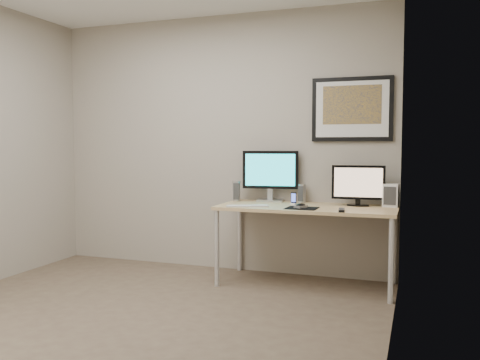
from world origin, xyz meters
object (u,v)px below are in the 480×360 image
at_px(framed_art, 352,109).
at_px(fan_unit, 391,195).
at_px(desk, 307,213).
at_px(keyboard, 247,206).
at_px(monitor_tv, 358,184).
at_px(speaker_right, 302,193).
at_px(monitor_large, 270,173).
at_px(phone_dock, 294,198).
at_px(speaker_left, 236,191).

xyz_separation_m(framed_art, fan_unit, (0.37, -0.13, -0.79)).
bearing_deg(desk, keyboard, -156.90).
relative_size(monitor_tv, speaker_right, 2.68).
bearing_deg(monitor_large, phone_dock, -39.06).
distance_m(monitor_tv, phone_dock, 0.60).
bearing_deg(monitor_large, monitor_tv, -14.92).
relative_size(monitor_tv, fan_unit, 2.28).
bearing_deg(monitor_tv, monitor_large, 169.02).
bearing_deg(monitor_large, framed_art, -2.60).
relative_size(monitor_tv, phone_dock, 4.14).
bearing_deg(fan_unit, desk, -157.68).
xyz_separation_m(speaker_left, fan_unit, (1.47, 0.01, 0.01)).
bearing_deg(keyboard, monitor_large, 55.85).
bearing_deg(monitor_large, speaker_right, -4.80).
height_order(desk, monitor_tv, monitor_tv).
height_order(desk, fan_unit, fan_unit).
distance_m(speaker_right, phone_dock, 0.19).
distance_m(speaker_right, fan_unit, 0.83).
distance_m(framed_art, fan_unit, 0.88).
distance_m(monitor_tv, speaker_right, 0.57).
distance_m(speaker_left, phone_dock, 0.62).
height_order(speaker_left, phone_dock, speaker_left).
height_order(desk, keyboard, keyboard).
distance_m(phone_dock, keyboard, 0.47).
bearing_deg(monitor_tv, framed_art, 112.02).
bearing_deg(framed_art, desk, -136.54).
bearing_deg(phone_dock, desk, -19.26).
relative_size(monitor_large, speaker_left, 2.78).
distance_m(monitor_large, phone_dock, 0.39).
bearing_deg(monitor_large, keyboard, -108.45).
distance_m(monitor_tv, fan_unit, 0.30).
bearing_deg(desk, framed_art, 43.46).
xyz_separation_m(desk, phone_dock, (-0.14, 0.09, 0.12)).
relative_size(desk, framed_art, 2.13).
relative_size(monitor_large, monitor_tv, 1.15).
relative_size(keyboard, fan_unit, 1.83).
bearing_deg(phone_dock, keyboard, -127.34).
height_order(speaker_left, keyboard, speaker_left).
bearing_deg(monitor_tv, desk, -165.10).
relative_size(speaker_left, phone_dock, 1.71).
bearing_deg(speaker_left, phone_dock, -27.84).
relative_size(speaker_right, phone_dock, 1.54).
bearing_deg(speaker_left, speaker_right, -11.15).
height_order(framed_art, keyboard, framed_art).
height_order(speaker_left, speaker_right, speaker_left).
relative_size(monitor_tv, keyboard, 1.25).
xyz_separation_m(phone_dock, fan_unit, (0.87, 0.11, 0.05)).
xyz_separation_m(speaker_left, speaker_right, (0.64, 0.08, -0.01)).
height_order(monitor_large, monitor_tv, monitor_large).
bearing_deg(monitor_tv, speaker_left, 173.81).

